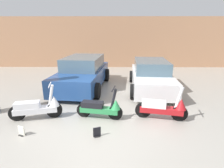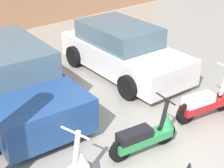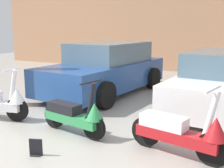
# 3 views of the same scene
# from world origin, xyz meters

# --- Properties ---
(ground_plane) EXTENTS (28.00, 28.00, 0.00)m
(ground_plane) POSITION_xyz_m (0.00, 0.00, 0.00)
(ground_plane) COLOR #9E998E
(scooter_front_right) EXTENTS (1.46, 0.59, 1.03)m
(scooter_front_right) POSITION_xyz_m (0.15, 0.53, 0.36)
(scooter_front_right) COLOR black
(scooter_front_right) RESTS_ON ground_plane
(scooter_front_center) EXTENTS (1.57, 0.66, 1.11)m
(scooter_front_center) POSITION_xyz_m (2.07, 0.49, 0.39)
(scooter_front_center) COLOR black
(scooter_front_center) RESTS_ON ground_plane
(car_rear_left) EXTENTS (2.46, 4.53, 1.48)m
(car_rear_left) POSITION_xyz_m (-0.94, 3.74, 0.71)
(car_rear_left) COLOR navy
(car_rear_left) RESTS_ON ground_plane
(car_rear_center) EXTENTS (2.17, 4.10, 1.35)m
(car_rear_center) POSITION_xyz_m (2.27, 3.45, 0.65)
(car_rear_center) COLOR white
(car_rear_center) RESTS_ON ground_plane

